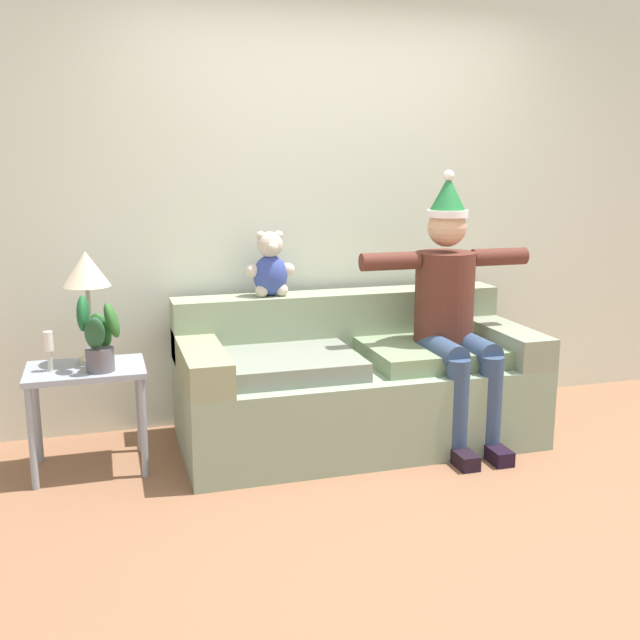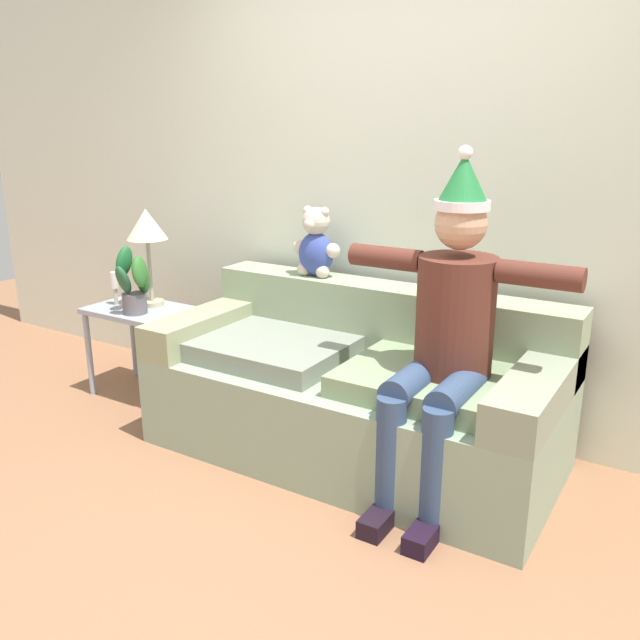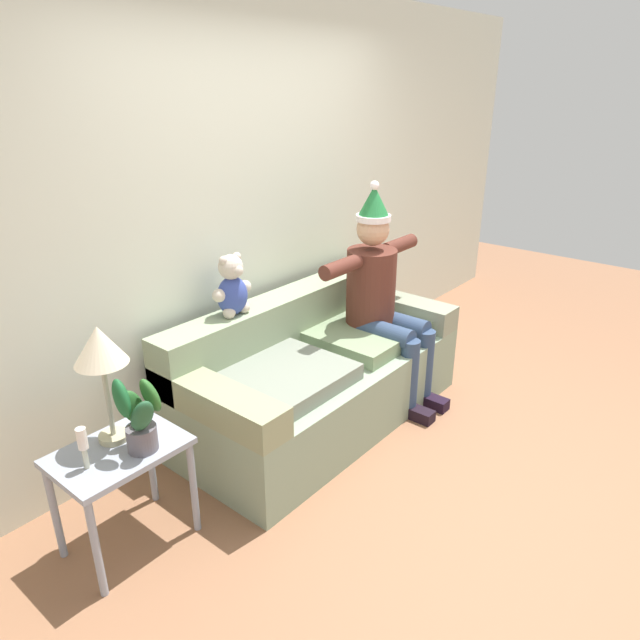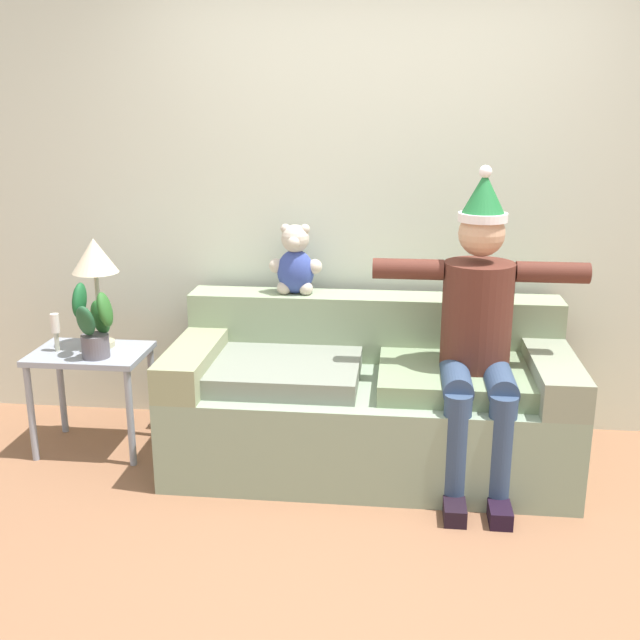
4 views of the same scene
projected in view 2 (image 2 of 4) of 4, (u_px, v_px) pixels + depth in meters
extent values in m
plane|color=#8D5F42|center=(233.00, 553.00, 2.59)|extent=(10.00, 10.00, 0.00)
cube|color=silver|center=(409.00, 176.00, 3.46)|extent=(7.00, 0.10, 2.70)
cube|color=gray|center=(352.00, 412.00, 3.30)|extent=(2.00, 0.93, 0.46)
cube|color=gray|center=(384.00, 318.00, 3.47)|extent=(2.00, 0.24, 0.35)
cube|color=gray|center=(212.00, 324.00, 3.66)|extent=(0.22, 0.93, 0.18)
cube|color=gray|center=(538.00, 390.00, 2.76)|extent=(0.22, 0.93, 0.18)
cube|color=gray|center=(272.00, 347.00, 3.41)|extent=(0.80, 0.65, 0.10)
cube|color=gray|center=(435.00, 381.00, 2.95)|extent=(0.80, 0.65, 0.10)
cylinder|color=#55291F|center=(455.00, 316.00, 2.86)|extent=(0.34, 0.34, 0.52)
sphere|color=tan|center=(461.00, 224.00, 2.74)|extent=(0.22, 0.22, 0.22)
cylinder|color=white|center=(462.00, 205.00, 2.72)|extent=(0.23, 0.23, 0.04)
cone|color=#1F7035|center=(464.00, 178.00, 2.69)|extent=(0.21, 0.21, 0.20)
sphere|color=white|center=(465.00, 153.00, 2.66)|extent=(0.06, 0.06, 0.06)
cylinder|color=#314464|center=(413.00, 382.00, 2.82)|extent=(0.14, 0.40, 0.14)
cylinder|color=#314464|center=(390.00, 460.00, 2.74)|extent=(0.13, 0.13, 0.56)
cube|color=black|center=(380.00, 519.00, 2.74)|extent=(0.10, 0.24, 0.08)
cylinder|color=#314464|center=(457.00, 391.00, 2.72)|extent=(0.14, 0.40, 0.14)
cylinder|color=#314464|center=(435.00, 473.00, 2.64)|extent=(0.13, 0.13, 0.56)
cube|color=black|center=(425.00, 534.00, 2.64)|extent=(0.10, 0.24, 0.08)
cylinder|color=#55291F|center=(386.00, 258.00, 2.96)|extent=(0.34, 0.10, 0.10)
cylinder|color=#55291F|center=(540.00, 275.00, 2.62)|extent=(0.34, 0.10, 0.10)
ellipsoid|color=#364799|center=(316.00, 254.00, 3.59)|extent=(0.20, 0.16, 0.24)
sphere|color=beige|center=(316.00, 221.00, 3.54)|extent=(0.15, 0.15, 0.15)
sphere|color=beige|center=(310.00, 224.00, 3.49)|extent=(0.07, 0.07, 0.07)
sphere|color=beige|center=(308.00, 211.00, 3.55)|extent=(0.05, 0.05, 0.05)
sphere|color=beige|center=(324.00, 212.00, 3.50)|extent=(0.05, 0.05, 0.05)
sphere|color=beige|center=(300.00, 247.00, 3.64)|extent=(0.08, 0.08, 0.08)
sphere|color=beige|center=(304.00, 269.00, 3.62)|extent=(0.08, 0.08, 0.08)
sphere|color=beige|center=(333.00, 251.00, 3.53)|extent=(0.08, 0.08, 0.08)
sphere|color=beige|center=(323.00, 272.00, 3.56)|extent=(0.08, 0.08, 0.08)
cube|color=#9098A8|center=(138.00, 310.00, 3.96)|extent=(0.59, 0.42, 0.03)
cylinder|color=#9098A8|center=(89.00, 354.00, 4.03)|extent=(0.04, 0.04, 0.52)
cylinder|color=#9098A8|center=(152.00, 371.00, 3.76)|extent=(0.04, 0.04, 0.52)
cylinder|color=#9098A8|center=(134.00, 338.00, 4.32)|extent=(0.04, 0.04, 0.52)
cylinder|color=#9098A8|center=(194.00, 353.00, 4.05)|extent=(0.04, 0.04, 0.52)
cylinder|color=#BAB48C|center=(152.00, 303.00, 4.00)|extent=(0.14, 0.14, 0.03)
cylinder|color=#AFAD95|center=(150.00, 270.00, 3.94)|extent=(0.02, 0.02, 0.37)
cone|color=beige|center=(146.00, 224.00, 3.86)|extent=(0.24, 0.24, 0.18)
cylinder|color=#5D585F|center=(135.00, 303.00, 3.83)|extent=(0.14, 0.14, 0.12)
ellipsoid|color=#2A6226|center=(140.00, 272.00, 3.73)|extent=(0.11, 0.13, 0.20)
ellipsoid|color=#29612A|center=(143.00, 279.00, 3.83)|extent=(0.15, 0.10, 0.21)
ellipsoid|color=#19582B|center=(124.00, 262.00, 3.80)|extent=(0.08, 0.16, 0.20)
ellipsoid|color=#225230|center=(123.00, 280.00, 3.75)|extent=(0.12, 0.14, 0.20)
cylinder|color=beige|center=(116.00, 296.00, 4.01)|extent=(0.02, 0.02, 0.10)
cylinder|color=white|center=(114.00, 280.00, 3.98)|extent=(0.04, 0.04, 0.10)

